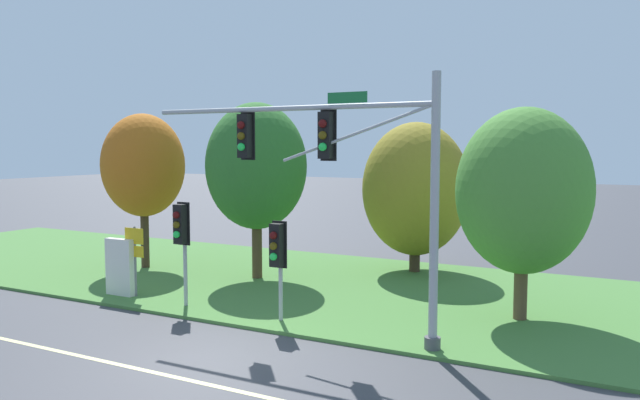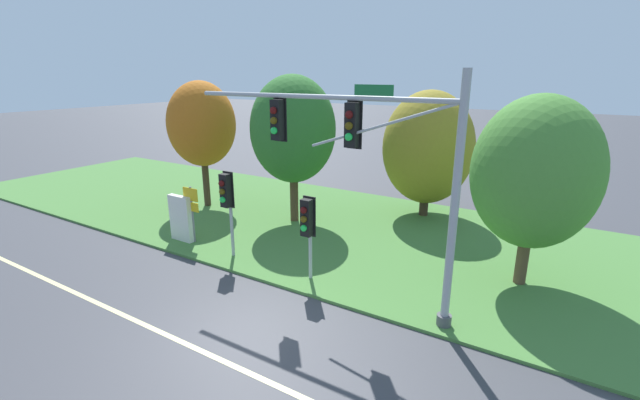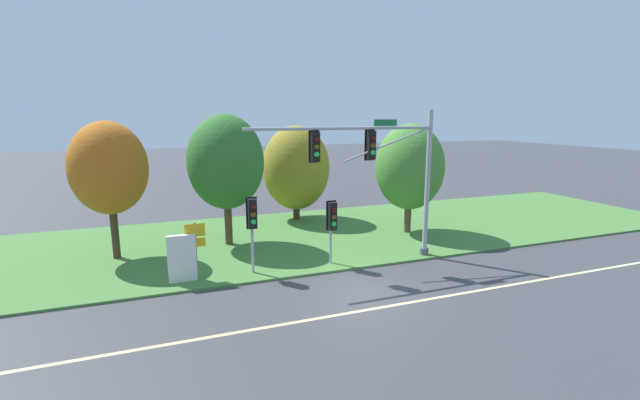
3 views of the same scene
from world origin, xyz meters
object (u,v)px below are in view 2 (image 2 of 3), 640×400
object	(u,v)px
pedestrian_signal_near_kerb	(307,222)
tree_left_of_mast	(293,130)
route_sign_post	(192,206)
info_kiosk	(181,218)
tree_behind_signpost	(428,148)
pedestrian_signal_further_along	(227,196)
tree_mid_verge	(535,173)
traffic_signal_mast	(368,155)
tree_nearest_road	(202,124)

from	to	relation	value
pedestrian_signal_near_kerb	tree_left_of_mast	xyz separation A→B (m)	(-3.82, 4.70, 2.17)
route_sign_post	info_kiosk	distance (m)	0.83
tree_behind_signpost	pedestrian_signal_further_along	bearing A→B (deg)	-117.87
pedestrian_signal_further_along	tree_left_of_mast	distance (m)	5.03
route_sign_post	tree_left_of_mast	xyz separation A→B (m)	(1.94, 4.35, 2.67)
tree_behind_signpost	tree_mid_verge	distance (m)	7.18
pedestrian_signal_further_along	tree_behind_signpost	bearing A→B (deg)	62.13
pedestrian_signal_near_kerb	tree_left_of_mast	size ratio (longest dim) A/B	0.43
pedestrian_signal_near_kerb	pedestrian_signal_further_along	distance (m)	3.52
traffic_signal_mast	tree_nearest_road	size ratio (longest dim) A/B	1.38
pedestrian_signal_further_along	info_kiosk	xyz separation A→B (m)	(-2.82, 0.19, -1.43)
info_kiosk	tree_nearest_road	bearing A→B (deg)	123.97
tree_left_of_mast	pedestrian_signal_near_kerb	bearing A→B (deg)	-50.88
pedestrian_signal_further_along	tree_left_of_mast	world-z (taller)	tree_left_of_mast
traffic_signal_mast	route_sign_post	distance (m)	8.51
tree_behind_signpost	route_sign_post	bearing A→B (deg)	-129.42
traffic_signal_mast	tree_behind_signpost	distance (m)	9.08
traffic_signal_mast	tree_left_of_mast	size ratio (longest dim) A/B	1.31
traffic_signal_mast	pedestrian_signal_near_kerb	distance (m)	3.29
route_sign_post	tree_nearest_road	size ratio (longest dim) A/B	0.37
traffic_signal_mast	tree_left_of_mast	world-z (taller)	traffic_signal_mast
tree_mid_verge	tree_behind_signpost	bearing A→B (deg)	134.13
pedestrian_signal_further_along	tree_left_of_mast	xyz separation A→B (m)	(-0.32, 4.66, 1.84)
tree_behind_signpost	info_kiosk	bearing A→B (deg)	-131.23
tree_left_of_mast	tree_mid_verge	xyz separation A→B (m)	(9.86, -1.20, -0.52)
tree_nearest_road	tree_left_of_mast	xyz separation A→B (m)	(5.23, 0.42, 0.04)
info_kiosk	traffic_signal_mast	bearing A→B (deg)	-3.42
pedestrian_signal_near_kerb	tree_mid_verge	distance (m)	7.18
pedestrian_signal_further_along	tree_left_of_mast	bearing A→B (deg)	93.90
pedestrian_signal_near_kerb	tree_left_of_mast	distance (m)	6.44
traffic_signal_mast	tree_left_of_mast	bearing A→B (deg)	140.42
tree_nearest_road	route_sign_post	bearing A→B (deg)	-50.05
route_sign_post	tree_mid_verge	xyz separation A→B (m)	(11.81, 3.15, 2.15)
pedestrian_signal_further_along	info_kiosk	distance (m)	3.17
pedestrian_signal_further_along	route_sign_post	bearing A→B (deg)	171.99
pedestrian_signal_near_kerb	tree_mid_verge	size ratio (longest dim) A/B	0.47
pedestrian_signal_near_kerb	pedestrian_signal_further_along	bearing A→B (deg)	179.39
traffic_signal_mast	info_kiosk	xyz separation A→B (m)	(-8.53, 0.51, -3.53)
tree_left_of_mast	info_kiosk	bearing A→B (deg)	-119.25
pedestrian_signal_near_kerb	tree_behind_signpost	xyz separation A→B (m)	(1.05, 8.65, 1.24)
route_sign_post	tree_behind_signpost	xyz separation A→B (m)	(6.82, 8.29, 1.74)
tree_behind_signpost	tree_mid_verge	world-z (taller)	tree_mid_verge
tree_nearest_road	tree_mid_verge	distance (m)	15.13
tree_left_of_mast	tree_behind_signpost	bearing A→B (deg)	39.01
pedestrian_signal_near_kerb	tree_mid_verge	bearing A→B (deg)	30.10
pedestrian_signal_near_kerb	tree_nearest_road	xyz separation A→B (m)	(-9.06, 4.28, 2.14)
pedestrian_signal_near_kerb	route_sign_post	xyz separation A→B (m)	(-5.77, 0.36, -0.50)
traffic_signal_mast	pedestrian_signal_further_along	xyz separation A→B (m)	(-5.71, 0.32, -2.10)
pedestrian_signal_near_kerb	traffic_signal_mast	bearing A→B (deg)	-7.21
tree_behind_signpost	info_kiosk	world-z (taller)	tree_behind_signpost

